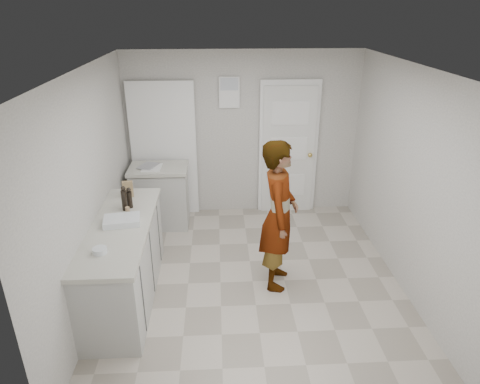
{
  "coord_description": "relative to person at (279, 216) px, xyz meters",
  "views": [
    {
      "loc": [
        -0.39,
        -4.28,
        3.08
      ],
      "look_at": [
        -0.13,
        0.4,
        1.01
      ],
      "focal_mm": 32.0,
      "sensor_mm": 36.0,
      "label": 1
    }
  ],
  "objects": [
    {
      "name": "ground",
      "position": [
        -0.29,
        0.01,
        -0.89
      ],
      "size": [
        4.0,
        4.0,
        0.0
      ],
      "primitive_type": "plane",
      "color": "gray",
      "rests_on": "ground"
    },
    {
      "name": "room_shell",
      "position": [
        -0.46,
        1.96,
        0.14
      ],
      "size": [
        4.0,
        4.0,
        4.0
      ],
      "color": "#A4A19B",
      "rests_on": "ground"
    },
    {
      "name": "main_counter",
      "position": [
        -1.74,
        -0.19,
        -0.46
      ],
      "size": [
        0.64,
        1.96,
        0.93
      ],
      "color": "#AFAFAB",
      "rests_on": "ground"
    },
    {
      "name": "side_counter",
      "position": [
        -1.54,
        1.56,
        -0.46
      ],
      "size": [
        0.84,
        0.61,
        0.93
      ],
      "color": "#AFAFAB",
      "rests_on": "ground"
    },
    {
      "name": "person",
      "position": [
        0.0,
        0.0,
        0.0
      ],
      "size": [
        0.54,
        0.72,
        1.77
      ],
      "primitive_type": "imported",
      "rotation": [
        0.0,
        0.0,
        1.39
      ],
      "color": "silver",
      "rests_on": "ground"
    },
    {
      "name": "cake_mix_box",
      "position": [
        -1.77,
        0.54,
        0.14
      ],
      "size": [
        0.13,
        0.07,
        0.2
      ],
      "primitive_type": "cube",
      "rotation": [
        0.0,
        0.0,
        0.14
      ],
      "color": "olive",
      "rests_on": "main_counter"
    },
    {
      "name": "spice_jar",
      "position": [
        -1.7,
        0.09,
        0.07
      ],
      "size": [
        0.05,
        0.05,
        0.07
      ],
      "primitive_type": "cylinder",
      "color": "tan",
      "rests_on": "main_counter"
    },
    {
      "name": "oil_cruet_a",
      "position": [
        -1.7,
        0.23,
        0.16
      ],
      "size": [
        0.06,
        0.06,
        0.25
      ],
      "color": "black",
      "rests_on": "main_counter"
    },
    {
      "name": "oil_cruet_b",
      "position": [
        -1.74,
        0.17,
        0.18
      ],
      "size": [
        0.07,
        0.07,
        0.29
      ],
      "color": "black",
      "rests_on": "main_counter"
    },
    {
      "name": "baking_dish",
      "position": [
        -1.71,
        -0.15,
        0.07
      ],
      "size": [
        0.41,
        0.32,
        0.07
      ],
      "rotation": [
        0.0,
        0.0,
        0.15
      ],
      "color": "silver",
      "rests_on": "main_counter"
    },
    {
      "name": "egg_bowl",
      "position": [
        -1.81,
        -0.75,
        0.06
      ],
      "size": [
        0.14,
        0.14,
        0.05
      ],
      "color": "silver",
      "rests_on": "main_counter"
    },
    {
      "name": "papers",
      "position": [
        -1.62,
        1.52,
        0.04
      ],
      "size": [
        0.27,
        0.35,
        0.01
      ],
      "primitive_type": "cube",
      "rotation": [
        0.0,
        0.0,
        -0.03
      ],
      "color": "white",
      "rests_on": "side_counter"
    }
  ]
}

